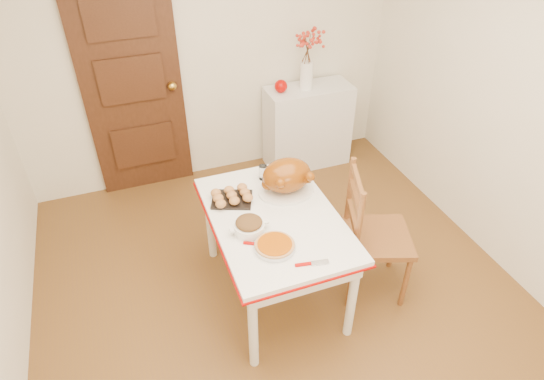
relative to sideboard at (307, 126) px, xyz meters
name	(u,v)px	position (x,y,z in m)	size (l,w,h in m)	color
floor	(290,311)	(-0.91, -1.78, -0.42)	(3.50, 4.00, 0.00)	brown
wall_back	(208,50)	(-0.91, 0.22, 0.83)	(3.50, 0.00, 2.50)	silver
wall_right	(537,116)	(0.84, -1.78, 0.83)	(0.00, 4.00, 2.50)	silver
door_back	(132,86)	(-1.61, 0.19, 0.61)	(0.85, 0.06, 2.06)	#402112
sideboard	(307,126)	(0.00, 0.00, 0.00)	(0.84, 0.37, 0.84)	silver
kitchen_table	(274,255)	(-0.94, -1.55, -0.06)	(0.83, 1.22, 0.73)	white
chair_oak	(378,234)	(-0.24, -1.75, 0.09)	(0.45, 0.45, 1.02)	brown
berry_vase	(307,61)	(-0.04, 0.00, 0.69)	(0.28, 0.28, 0.54)	white
apple	(281,86)	(-0.29, 0.00, 0.48)	(0.12, 0.12, 0.12)	#A60300
turkey_platter	(287,177)	(-0.77, -1.33, 0.44)	(0.40, 0.32, 0.26)	#73320B
pumpkin_pie	(275,245)	(-1.05, -1.84, 0.33)	(0.25, 0.25, 0.05)	#9D4200
stuffing_dish	(249,226)	(-1.15, -1.64, 0.36)	(0.25, 0.20, 0.10)	#523C19
rolls_tray	(232,196)	(-1.16, -1.30, 0.34)	(0.27, 0.21, 0.07)	#A97038
pie_server	(312,263)	(-0.89, -2.04, 0.31)	(0.20, 0.06, 0.01)	silver
carving_knife	(261,244)	(-1.12, -1.79, 0.31)	(0.22, 0.05, 0.01)	silver
drinking_glass	(263,172)	(-0.87, -1.12, 0.36)	(0.06, 0.06, 0.11)	white
shaker_pair	(283,167)	(-0.70, -1.09, 0.35)	(0.08, 0.03, 0.08)	white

